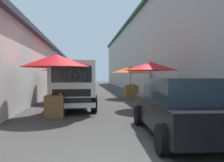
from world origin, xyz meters
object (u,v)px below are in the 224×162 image
(hatchback_car, at_px, (183,107))
(vendor_by_crates, at_px, (90,82))
(delivery_truck, at_px, (72,86))
(fruit_stall_far_right, at_px, (131,73))
(fruit_stall_mid_lane, at_px, (151,71))
(fruit_stall_far_left, at_px, (56,67))
(vendor_in_shade, at_px, (77,83))
(fruit_stall_near_left, at_px, (78,75))
(fruit_stall_near_right, at_px, (65,71))

(hatchback_car, bearing_deg, vendor_by_crates, 7.63)
(delivery_truck, bearing_deg, fruit_stall_far_right, -35.42)
(fruit_stall_mid_lane, distance_m, fruit_stall_far_left, 4.25)
(hatchback_car, bearing_deg, fruit_stall_far_right, -3.61)
(fruit_stall_far_left, bearing_deg, delivery_truck, -19.57)
(fruit_stall_far_left, bearing_deg, vendor_in_shade, -1.95)
(fruit_stall_far_left, bearing_deg, fruit_stall_mid_lane, -69.58)
(fruit_stall_near_left, bearing_deg, hatchback_car, -164.80)
(fruit_stall_far_right, bearing_deg, delivery_truck, 144.58)
(fruit_stall_mid_lane, bearing_deg, fruit_stall_far_right, -0.65)
(fruit_stall_mid_lane, distance_m, fruit_stall_near_left, 6.82)
(fruit_stall_far_right, height_order, hatchback_car, fruit_stall_far_right)
(fruit_stall_far_left, distance_m, delivery_truck, 1.70)
(fruit_stall_mid_lane, xyz_separation_m, fruit_stall_near_left, (5.89, 3.42, -0.16))
(fruit_stall_far_left, height_order, hatchback_car, fruit_stall_far_left)
(fruit_stall_far_left, xyz_separation_m, vendor_in_shade, (10.56, -0.36, -0.91))
(hatchback_car, xyz_separation_m, delivery_truck, (4.63, 2.93, 0.30))
(fruit_stall_far_right, bearing_deg, vendor_in_shade, 41.48)
(fruit_stall_mid_lane, bearing_deg, fruit_stall_far_left, 110.42)
(fruit_stall_far_left, relative_size, delivery_truck, 0.50)
(fruit_stall_near_left, relative_size, vendor_by_crates, 1.37)
(fruit_stall_mid_lane, bearing_deg, fruit_stall_near_left, 30.17)
(vendor_by_crates, bearing_deg, delivery_truck, 174.69)
(vendor_in_shade, bearing_deg, delivery_truck, -179.08)
(fruit_stall_far_right, distance_m, delivery_truck, 6.13)
(vendor_by_crates, bearing_deg, fruit_stall_far_left, 172.87)
(fruit_stall_far_left, xyz_separation_m, delivery_truck, (1.42, -0.51, -0.79))
(fruit_stall_far_left, distance_m, vendor_by_crates, 11.72)
(fruit_stall_near_left, bearing_deg, vendor_by_crates, -11.92)
(fruit_stall_mid_lane, height_order, delivery_truck, fruit_stall_mid_lane)
(fruit_stall_mid_lane, xyz_separation_m, vendor_by_crates, (10.11, 2.53, -0.75))
(fruit_stall_mid_lane, xyz_separation_m, delivery_truck, (-0.06, 3.48, -0.65))
(fruit_stall_mid_lane, xyz_separation_m, fruit_stall_far_right, (4.91, -0.06, -0.05))
(fruit_stall_near_left, height_order, vendor_in_shade, fruit_stall_near_left)
(fruit_stall_near_left, distance_m, fruit_stall_far_right, 3.62)
(fruit_stall_near_left, bearing_deg, delivery_truck, 179.48)
(fruit_stall_near_right, relative_size, fruit_stall_mid_lane, 1.03)
(fruit_stall_near_right, xyz_separation_m, fruit_stall_mid_lane, (-3.15, -4.07, -0.07))
(fruit_stall_near_left, height_order, vendor_by_crates, fruit_stall_near_left)
(fruit_stall_far_left, relative_size, vendor_in_shade, 1.58)
(vendor_by_crates, xyz_separation_m, vendor_in_shade, (-1.04, 1.09, -0.02))
(delivery_truck, bearing_deg, hatchback_car, -147.70)
(delivery_truck, xyz_separation_m, vendor_in_shade, (9.13, 0.15, -0.13))
(fruit_stall_mid_lane, distance_m, hatchback_car, 4.82)
(fruit_stall_near_right, height_order, vendor_by_crates, fruit_stall_near_right)
(fruit_stall_far_right, relative_size, delivery_truck, 0.51)
(fruit_stall_far_right, xyz_separation_m, vendor_in_shade, (4.16, 3.68, -0.72))
(delivery_truck, height_order, vendor_in_shade, delivery_truck)
(fruit_stall_mid_lane, xyz_separation_m, hatchback_car, (-4.69, 0.55, -0.95))
(fruit_stall_near_left, bearing_deg, vendor_in_shade, 3.60)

